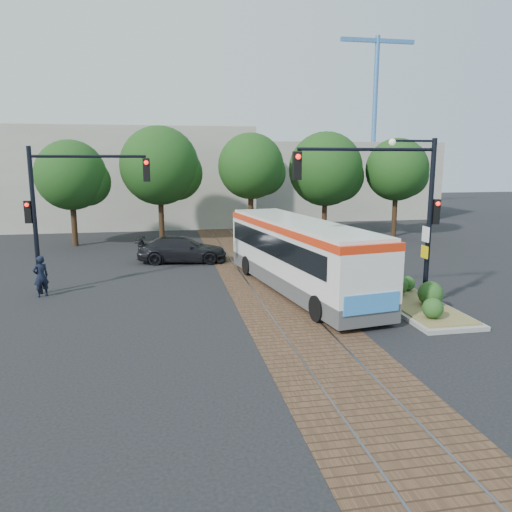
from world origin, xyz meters
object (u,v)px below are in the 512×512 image
(traffic_island, at_px, (419,301))
(officer, at_px, (41,276))
(city_bus, at_px, (299,252))
(signal_pole_main, at_px, (399,197))
(signal_pole_left, at_px, (63,200))
(parked_car, at_px, (182,249))

(traffic_island, height_order, officer, officer)
(city_bus, xyz_separation_m, officer, (-10.47, 0.99, -0.82))
(traffic_island, bearing_deg, city_bus, 136.93)
(signal_pole_main, height_order, signal_pole_left, signal_pole_main)
(traffic_island, xyz_separation_m, signal_pole_main, (-0.96, 0.09, 3.83))
(city_bus, height_order, traffic_island, city_bus)
(officer, height_order, parked_car, officer)
(parked_car, bearing_deg, city_bus, -140.52)
(traffic_island, bearing_deg, parked_car, 128.39)
(traffic_island, distance_m, officer, 14.84)
(officer, bearing_deg, traffic_island, 129.08)
(traffic_island, xyz_separation_m, officer, (-14.15, 4.42, 0.51))
(signal_pole_main, bearing_deg, signal_pole_left, 158.55)
(signal_pole_main, xyz_separation_m, officer, (-13.19, 4.33, -3.31))
(traffic_island, bearing_deg, signal_pole_left, 159.64)
(signal_pole_main, relative_size, officer, 3.56)
(signal_pole_left, bearing_deg, city_bus, -8.71)
(officer, relative_size, parked_car, 0.35)
(traffic_island, relative_size, signal_pole_main, 0.87)
(city_bus, bearing_deg, parked_car, 114.17)
(traffic_island, xyz_separation_m, parked_car, (-8.26, 10.43, 0.37))
(signal_pole_main, bearing_deg, parked_car, 125.25)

